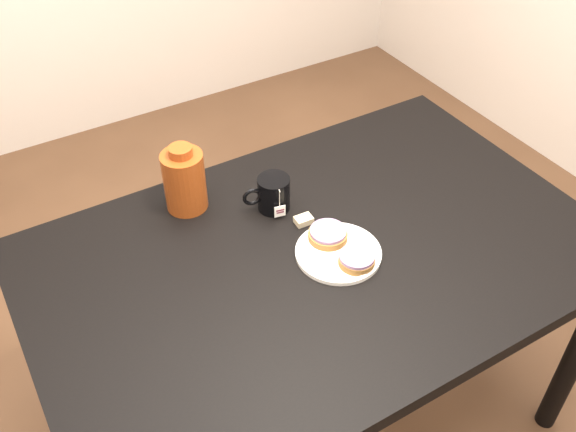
{
  "coord_description": "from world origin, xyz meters",
  "views": [
    {
      "loc": [
        -0.64,
        -0.93,
        1.85
      ],
      "look_at": [
        -0.03,
        0.09,
        0.81
      ],
      "focal_mm": 40.0,
      "sensor_mm": 36.0,
      "label": 1
    }
  ],
  "objects_px": {
    "bagel_back": "(328,234)",
    "bagel_package": "(184,180)",
    "mug": "(273,194)",
    "bagel_front": "(357,259)",
    "plate": "(338,252)",
    "table": "(318,275)",
    "teabag_pouch": "(304,220)"
  },
  "relations": [
    {
      "from": "bagel_back",
      "to": "bagel_front",
      "type": "distance_m",
      "value": 0.11
    },
    {
      "from": "bagel_front",
      "to": "teabag_pouch",
      "type": "bearing_deg",
      "value": 97.23
    },
    {
      "from": "bagel_back",
      "to": "bagel_front",
      "type": "relative_size",
      "value": 1.16
    },
    {
      "from": "table",
      "to": "bagel_package",
      "type": "height_order",
      "value": "bagel_package"
    },
    {
      "from": "plate",
      "to": "bagel_front",
      "type": "bearing_deg",
      "value": -76.26
    },
    {
      "from": "teabag_pouch",
      "to": "bagel_package",
      "type": "height_order",
      "value": "bagel_package"
    },
    {
      "from": "bagel_front",
      "to": "bagel_package",
      "type": "relative_size",
      "value": 0.56
    },
    {
      "from": "bagel_back",
      "to": "bagel_package",
      "type": "distance_m",
      "value": 0.4
    },
    {
      "from": "bagel_package",
      "to": "bagel_front",
      "type": "bearing_deg",
      "value": -58.47
    },
    {
      "from": "bagel_front",
      "to": "mug",
      "type": "bearing_deg",
      "value": 102.2
    },
    {
      "from": "plate",
      "to": "bagel_package",
      "type": "height_order",
      "value": "bagel_package"
    },
    {
      "from": "bagel_back",
      "to": "mug",
      "type": "xyz_separation_m",
      "value": [
        -0.05,
        0.18,
        0.02
      ]
    },
    {
      "from": "bagel_back",
      "to": "mug",
      "type": "height_order",
      "value": "mug"
    },
    {
      "from": "bagel_front",
      "to": "bagel_package",
      "type": "xyz_separation_m",
      "value": [
        -0.25,
        0.41,
        0.06
      ]
    },
    {
      "from": "bagel_back",
      "to": "table",
      "type": "bearing_deg",
      "value": -153.19
    },
    {
      "from": "bagel_front",
      "to": "teabag_pouch",
      "type": "relative_size",
      "value": 2.34
    },
    {
      "from": "table",
      "to": "plate",
      "type": "relative_size",
      "value": 6.64
    },
    {
      "from": "bagel_back",
      "to": "teabag_pouch",
      "type": "height_order",
      "value": "bagel_back"
    },
    {
      "from": "bagel_front",
      "to": "teabag_pouch",
      "type": "xyz_separation_m",
      "value": [
        -0.03,
        0.2,
        -0.02
      ]
    },
    {
      "from": "table",
      "to": "bagel_package",
      "type": "xyz_separation_m",
      "value": [
        -0.21,
        0.33,
        0.17
      ]
    },
    {
      "from": "bagel_back",
      "to": "teabag_pouch",
      "type": "xyz_separation_m",
      "value": [
        -0.01,
        0.09,
        -0.02
      ]
    },
    {
      "from": "teabag_pouch",
      "to": "mug",
      "type": "bearing_deg",
      "value": 112.22
    },
    {
      "from": "mug",
      "to": "bagel_package",
      "type": "height_order",
      "value": "bagel_package"
    },
    {
      "from": "bagel_back",
      "to": "bagel_package",
      "type": "height_order",
      "value": "bagel_package"
    },
    {
      "from": "plate",
      "to": "mug",
      "type": "height_order",
      "value": "mug"
    },
    {
      "from": "mug",
      "to": "bagel_front",
      "type": "bearing_deg",
      "value": -66.94
    },
    {
      "from": "mug",
      "to": "bagel_package",
      "type": "relative_size",
      "value": 0.71
    },
    {
      "from": "bagel_front",
      "to": "mug",
      "type": "height_order",
      "value": "mug"
    },
    {
      "from": "table",
      "to": "mug",
      "type": "height_order",
      "value": "mug"
    },
    {
      "from": "bagel_front",
      "to": "mug",
      "type": "relative_size",
      "value": 0.79
    },
    {
      "from": "table",
      "to": "plate",
      "type": "distance_m",
      "value": 0.1
    },
    {
      "from": "table",
      "to": "bagel_package",
      "type": "relative_size",
      "value": 7.45
    }
  ]
}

